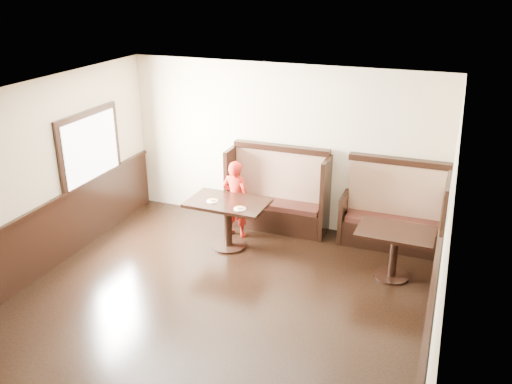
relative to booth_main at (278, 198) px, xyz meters
The scene contains 9 objects.
ground 3.34m from the booth_main, 90.00° to the right, with size 7.00×7.00×0.00m, color black.
room_shell 3.03m from the booth_main, 95.65° to the right, with size 7.00×7.00×7.00m.
booth_main is the anchor object (origin of this frame).
booth_neighbor 1.95m from the booth_main, ahead, with size 1.65×0.72×1.45m.
table_main 1.13m from the booth_main, 116.42° to the right, with size 1.28×0.82×0.80m.
table_neighbor 2.35m from the booth_main, 26.07° to the right, with size 1.10×0.73×0.75m.
child 0.80m from the booth_main, 134.03° to the right, with size 0.48×0.32×1.32m, color #AC1D12.
pizza_plate_left 1.34m from the booth_main, 123.72° to the right, with size 0.18×0.18×0.03m.
pizza_plate_right 1.27m from the booth_main, 99.68° to the right, with size 0.19×0.19×0.03m.
Camera 1 is at (2.69, -4.88, 4.14)m, focal length 38.00 mm.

